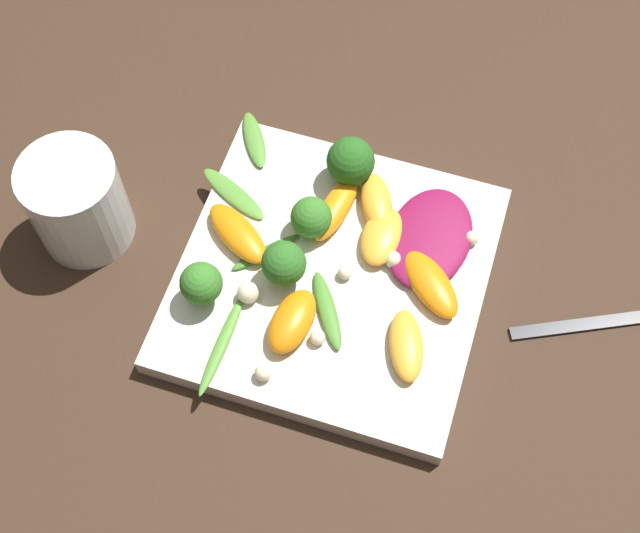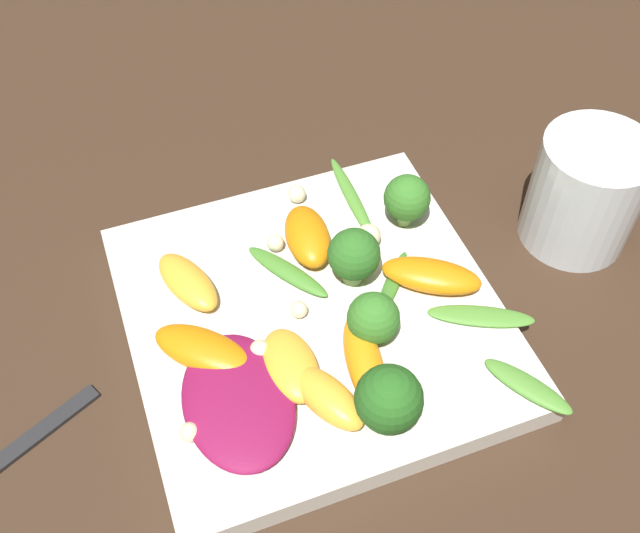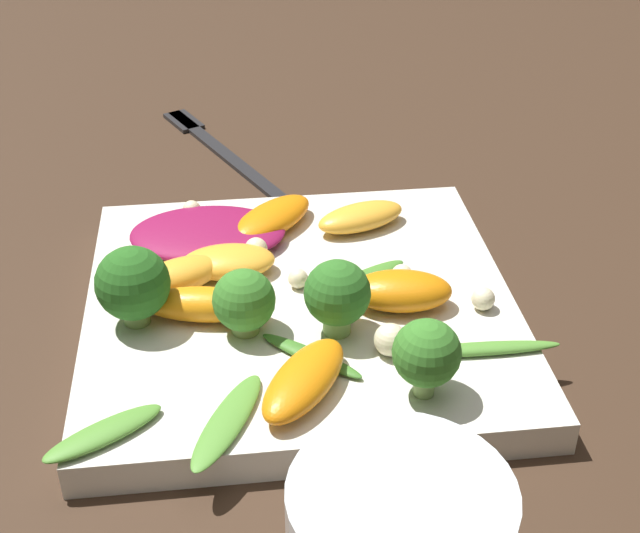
# 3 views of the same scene
# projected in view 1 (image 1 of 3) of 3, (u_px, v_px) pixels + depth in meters

# --- Properties ---
(ground_plane) EXTENTS (2.40, 2.40, 0.00)m
(ground_plane) POSITION_uv_depth(u_px,v_px,m) (332.00, 283.00, 0.76)
(ground_plane) COLOR #382619
(plate) EXTENTS (0.25, 0.25, 0.02)m
(plate) POSITION_uv_depth(u_px,v_px,m) (332.00, 278.00, 0.75)
(plate) COLOR silver
(plate) RESTS_ON ground_plane
(drinking_glass) EXTENTS (0.08, 0.08, 0.09)m
(drinking_glass) POSITION_uv_depth(u_px,v_px,m) (77.00, 202.00, 0.75)
(drinking_glass) COLOR white
(drinking_glass) RESTS_ON ground_plane
(radicchio_leaf_0) EXTENTS (0.10, 0.08, 0.01)m
(radicchio_leaf_0) POSITION_uv_depth(u_px,v_px,m) (430.00, 238.00, 0.75)
(radicchio_leaf_0) COLOR maroon
(radicchio_leaf_0) RESTS_ON plate
(orange_segment_0) EXTENTS (0.07, 0.07, 0.02)m
(orange_segment_0) POSITION_uv_depth(u_px,v_px,m) (430.00, 283.00, 0.73)
(orange_segment_0) COLOR orange
(orange_segment_0) RESTS_ON plate
(orange_segment_1) EXTENTS (0.07, 0.05, 0.02)m
(orange_segment_1) POSITION_uv_depth(u_px,v_px,m) (406.00, 346.00, 0.71)
(orange_segment_1) COLOR #FCAD33
(orange_segment_1) RESTS_ON plate
(orange_segment_2) EXTENTS (0.06, 0.05, 0.02)m
(orange_segment_2) POSITION_uv_depth(u_px,v_px,m) (376.00, 202.00, 0.77)
(orange_segment_2) COLOR #FCAD33
(orange_segment_2) RESTS_ON plate
(orange_segment_3) EXTENTS (0.06, 0.03, 0.02)m
(orange_segment_3) POSITION_uv_depth(u_px,v_px,m) (382.00, 236.00, 0.75)
(orange_segment_3) COLOR #FCAD33
(orange_segment_3) RESTS_ON plate
(orange_segment_4) EXTENTS (0.06, 0.04, 0.02)m
(orange_segment_4) POSITION_uv_depth(u_px,v_px,m) (292.00, 321.00, 0.71)
(orange_segment_4) COLOR orange
(orange_segment_4) RESTS_ON plate
(orange_segment_5) EXTENTS (0.06, 0.07, 0.02)m
(orange_segment_5) POSITION_uv_depth(u_px,v_px,m) (238.00, 234.00, 0.75)
(orange_segment_5) COLOR orange
(orange_segment_5) RESTS_ON plate
(orange_segment_6) EXTENTS (0.08, 0.04, 0.02)m
(orange_segment_6) POSITION_uv_depth(u_px,v_px,m) (336.00, 207.00, 0.76)
(orange_segment_6) COLOR orange
(orange_segment_6) RESTS_ON plate
(broccoli_floret_0) EXTENTS (0.04, 0.04, 0.05)m
(broccoli_floret_0) POSITION_uv_depth(u_px,v_px,m) (284.00, 264.00, 0.72)
(broccoli_floret_0) COLOR #84AD5B
(broccoli_floret_0) RESTS_ON plate
(broccoli_floret_1) EXTENTS (0.04, 0.04, 0.04)m
(broccoli_floret_1) POSITION_uv_depth(u_px,v_px,m) (201.00, 284.00, 0.71)
(broccoli_floret_1) COLOR #84AD5B
(broccoli_floret_1) RESTS_ON plate
(broccoli_floret_2) EXTENTS (0.04, 0.04, 0.05)m
(broccoli_floret_2) POSITION_uv_depth(u_px,v_px,m) (351.00, 162.00, 0.77)
(broccoli_floret_2) COLOR #7A9E51
(broccoli_floret_2) RESTS_ON plate
(broccoli_floret_3) EXTENTS (0.04, 0.04, 0.04)m
(broccoli_floret_3) POSITION_uv_depth(u_px,v_px,m) (311.00, 218.00, 0.75)
(broccoli_floret_3) COLOR #7A9E51
(broccoli_floret_3) RESTS_ON plate
(arugula_sprig_0) EXTENTS (0.06, 0.05, 0.01)m
(arugula_sprig_0) POSITION_uv_depth(u_px,v_px,m) (254.00, 140.00, 0.80)
(arugula_sprig_0) COLOR #518E33
(arugula_sprig_0) RESTS_ON plate
(arugula_sprig_1) EXTENTS (0.09, 0.01, 0.01)m
(arugula_sprig_1) POSITION_uv_depth(u_px,v_px,m) (222.00, 344.00, 0.71)
(arugula_sprig_1) COLOR #518E33
(arugula_sprig_1) RESTS_ON plate
(arugula_sprig_2) EXTENTS (0.07, 0.05, 0.01)m
(arugula_sprig_2) POSITION_uv_depth(u_px,v_px,m) (327.00, 310.00, 0.73)
(arugula_sprig_2) COLOR #47842D
(arugula_sprig_2) RESTS_ON plate
(arugula_sprig_3) EXTENTS (0.05, 0.07, 0.01)m
(arugula_sprig_3) POSITION_uv_depth(u_px,v_px,m) (233.00, 194.00, 0.78)
(arugula_sprig_3) COLOR #518E33
(arugula_sprig_3) RESTS_ON plate
(arugula_sprig_4) EXTENTS (0.06, 0.05, 0.00)m
(arugula_sprig_4) POSITION_uv_depth(u_px,v_px,m) (264.00, 257.00, 0.75)
(arugula_sprig_4) COLOR #3D7528
(arugula_sprig_4) RESTS_ON plate
(macadamia_nut_0) EXTENTS (0.01, 0.01, 0.01)m
(macadamia_nut_0) POSITION_uv_depth(u_px,v_px,m) (393.00, 260.00, 0.74)
(macadamia_nut_0) COLOR beige
(macadamia_nut_0) RESTS_ON plate
(macadamia_nut_1) EXTENTS (0.01, 0.01, 0.01)m
(macadamia_nut_1) POSITION_uv_depth(u_px,v_px,m) (471.00, 238.00, 0.75)
(macadamia_nut_1) COLOR beige
(macadamia_nut_1) RESTS_ON plate
(macadamia_nut_2) EXTENTS (0.01, 0.01, 0.01)m
(macadamia_nut_2) POSITION_uv_depth(u_px,v_px,m) (263.00, 373.00, 0.70)
(macadamia_nut_2) COLOR beige
(macadamia_nut_2) RESTS_ON plate
(macadamia_nut_3) EXTENTS (0.01, 0.01, 0.01)m
(macadamia_nut_3) POSITION_uv_depth(u_px,v_px,m) (317.00, 338.00, 0.71)
(macadamia_nut_3) COLOR beige
(macadamia_nut_3) RESTS_ON plate
(macadamia_nut_4) EXTENTS (0.01, 0.01, 0.01)m
(macadamia_nut_4) POSITION_uv_depth(u_px,v_px,m) (343.00, 278.00, 0.74)
(macadamia_nut_4) COLOR beige
(macadamia_nut_4) RESTS_ON plate
(macadamia_nut_5) EXTENTS (0.02, 0.02, 0.02)m
(macadamia_nut_5) POSITION_uv_depth(u_px,v_px,m) (248.00, 293.00, 0.73)
(macadamia_nut_5) COLOR beige
(macadamia_nut_5) RESTS_ON plate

